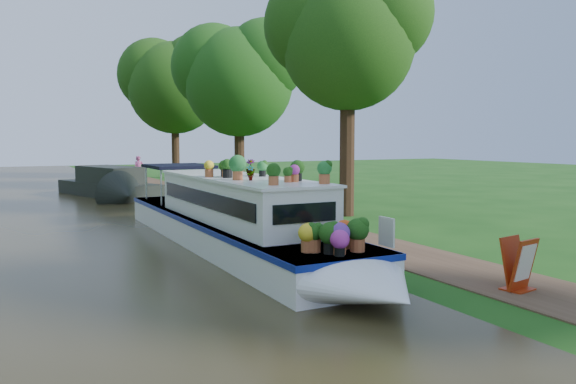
{
  "coord_description": "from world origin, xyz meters",
  "views": [
    {
      "loc": [
        -7.52,
        -14.23,
        2.8
      ],
      "look_at": [
        -0.19,
        -0.02,
        1.3
      ],
      "focal_mm": 35.0,
      "sensor_mm": 36.0,
      "label": 1
    }
  ],
  "objects": [
    {
      "name": "ground",
      "position": [
        0.0,
        0.0,
        0.0
      ],
      "size": [
        100.0,
        100.0,
        0.0
      ],
      "primitive_type": "plane",
      "color": "#164511",
      "rests_on": "ground"
    },
    {
      "name": "canal_water",
      "position": [
        -6.0,
        0.0,
        0.01
      ],
      "size": [
        10.0,
        100.0,
        0.02
      ],
      "primitive_type": "cube",
      "color": "#2E2714",
      "rests_on": "ground"
    },
    {
      "name": "towpath",
      "position": [
        1.2,
        0.0,
        0.01
      ],
      "size": [
        2.2,
        100.0,
        0.03
      ],
      "primitive_type": "cube",
      "color": "#4A3322",
      "rests_on": "ground"
    },
    {
      "name": "plant_boat",
      "position": [
        -2.25,
        -1.28,
        0.85
      ],
      "size": [
        2.29,
        13.52,
        2.28
      ],
      "color": "white",
      "rests_on": "canal_water"
    },
    {
      "name": "tree_near_overhang",
      "position": [
        3.79,
        3.06,
        6.6
      ],
      "size": [
        5.52,
        5.28,
        8.99
      ],
      "color": "black",
      "rests_on": "ground"
    },
    {
      "name": "tree_near_mid",
      "position": [
        4.48,
        15.08,
        6.44
      ],
      "size": [
        6.9,
        6.6,
        9.4
      ],
      "color": "black",
      "rests_on": "ground"
    },
    {
      "name": "tree_near_far",
      "position": [
        3.98,
        26.09,
        7.05
      ],
      "size": [
        7.59,
        7.26,
        10.3
      ],
      "color": "black",
      "rests_on": "ground"
    },
    {
      "name": "second_boat",
      "position": [
        -2.75,
        13.92,
        0.6
      ],
      "size": [
        4.1,
        8.1,
        1.48
      ],
      "rotation": [
        0.0,
        0.0,
        0.3
      ],
      "color": "black",
      "rests_on": "canal_water"
    },
    {
      "name": "sandwich_board",
      "position": [
        0.91,
        -7.17,
        0.47
      ],
      "size": [
        0.64,
        0.58,
        0.97
      ],
      "rotation": [
        0.0,
        0.0,
        0.18
      ],
      "color": "#A52A0B",
      "rests_on": "towpath"
    },
    {
      "name": "pedestrian_pink",
      "position": [
        0.5,
        22.31,
        0.89
      ],
      "size": [
        0.64,
        0.44,
        1.72
      ],
      "primitive_type": "imported",
      "rotation": [
        0.0,
        0.0,
        0.04
      ],
      "color": "#CF559D",
      "rests_on": "towpath"
    },
    {
      "name": "verge_plant",
      "position": [
        -0.52,
        2.07,
        0.21
      ],
      "size": [
        0.4,
        0.35,
        0.43
      ],
      "primitive_type": "imported",
      "rotation": [
        0.0,
        0.0,
        0.04
      ],
      "color": "#1E661F",
      "rests_on": "ground"
    }
  ]
}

